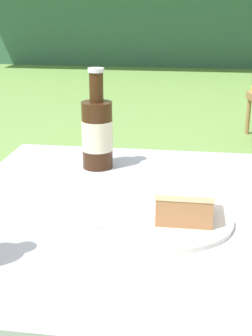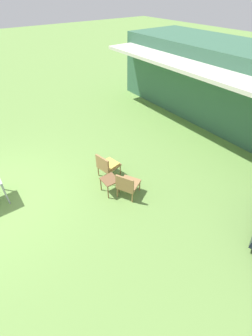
# 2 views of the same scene
# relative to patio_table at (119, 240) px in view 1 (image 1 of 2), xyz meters

# --- Properties ---
(patio_table) EXTENTS (0.71, 0.80, 0.73)m
(patio_table) POSITION_rel_patio_table_xyz_m (0.00, 0.00, 0.00)
(patio_table) COLOR #9EA3A8
(patio_table) RESTS_ON ground_plane
(cake_on_plate) EXTENTS (0.25, 0.25, 0.07)m
(cake_on_plate) POSITION_rel_patio_table_xyz_m (0.12, -0.05, 0.10)
(cake_on_plate) COLOR silver
(cake_on_plate) RESTS_ON patio_table
(cola_bottle_near) EXTENTS (0.08, 0.08, 0.25)m
(cola_bottle_near) POSITION_rel_patio_table_xyz_m (-0.09, 0.24, 0.17)
(cola_bottle_near) COLOR #381E0F
(cola_bottle_near) RESTS_ON patio_table
(fork) EXTENTS (0.18, 0.08, 0.01)m
(fork) POSITION_rel_patio_table_xyz_m (0.06, -0.07, 0.08)
(fork) COLOR silver
(fork) RESTS_ON patio_table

